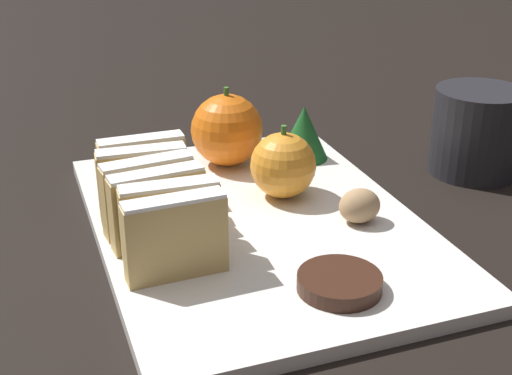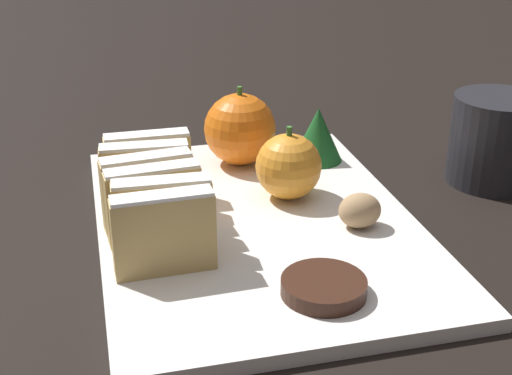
{
  "view_description": "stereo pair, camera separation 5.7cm",
  "coord_description": "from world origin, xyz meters",
  "px_view_note": "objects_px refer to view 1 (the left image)",
  "views": [
    {
      "loc": [
        -0.19,
        -0.52,
        0.3
      ],
      "look_at": [
        0.0,
        0.0,
        0.04
      ],
      "focal_mm": 50.0,
      "sensor_mm": 36.0,
      "label": 1
    },
    {
      "loc": [
        -0.13,
        -0.54,
        0.3
      ],
      "look_at": [
        0.0,
        0.0,
        0.04
      ],
      "focal_mm": 50.0,
      "sensor_mm": 36.0,
      "label": 2
    }
  ],
  "objects_px": {
    "orange_near": "(283,165)",
    "coffee_mug": "(478,131)",
    "chocolate_cookie": "(340,283)",
    "walnut": "(360,206)",
    "orange_far": "(227,130)"
  },
  "relations": [
    {
      "from": "orange_far",
      "to": "chocolate_cookie",
      "type": "height_order",
      "value": "orange_far"
    },
    {
      "from": "orange_near",
      "to": "walnut",
      "type": "xyz_separation_m",
      "value": [
        0.04,
        -0.07,
        -0.02
      ]
    },
    {
      "from": "orange_near",
      "to": "coffee_mug",
      "type": "bearing_deg",
      "value": 2.95
    },
    {
      "from": "walnut",
      "to": "chocolate_cookie",
      "type": "distance_m",
      "value": 0.11
    },
    {
      "from": "orange_near",
      "to": "orange_far",
      "type": "height_order",
      "value": "orange_far"
    },
    {
      "from": "orange_far",
      "to": "walnut",
      "type": "relative_size",
      "value": 2.21
    },
    {
      "from": "orange_far",
      "to": "chocolate_cookie",
      "type": "distance_m",
      "value": 0.26
    },
    {
      "from": "orange_near",
      "to": "coffee_mug",
      "type": "xyz_separation_m",
      "value": [
        0.22,
        0.01,
        0.0
      ]
    },
    {
      "from": "orange_far",
      "to": "chocolate_cookie",
      "type": "bearing_deg",
      "value": -89.07
    },
    {
      "from": "orange_near",
      "to": "coffee_mug",
      "type": "distance_m",
      "value": 0.22
    },
    {
      "from": "walnut",
      "to": "coffee_mug",
      "type": "bearing_deg",
      "value": 25.08
    },
    {
      "from": "walnut",
      "to": "chocolate_cookie",
      "type": "bearing_deg",
      "value": -124.38
    },
    {
      "from": "chocolate_cookie",
      "to": "coffee_mug",
      "type": "bearing_deg",
      "value": 36.09
    },
    {
      "from": "chocolate_cookie",
      "to": "coffee_mug",
      "type": "xyz_separation_m",
      "value": [
        0.24,
        0.18,
        0.03
      ]
    },
    {
      "from": "coffee_mug",
      "to": "orange_near",
      "type": "bearing_deg",
      "value": -177.05
    }
  ]
}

